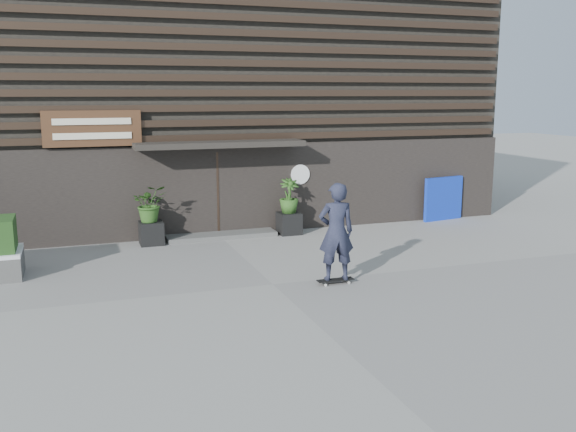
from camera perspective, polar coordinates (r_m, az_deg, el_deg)
name	(u,v)px	position (r m, az deg, el deg)	size (l,w,h in m)	color
ground	(273,284)	(13.12, -1.37, -6.17)	(80.00, 80.00, 0.00)	gray
entrance_step	(221,235)	(17.40, -6.04, -1.72)	(3.00, 0.80, 0.12)	#4C4C4A
planter_pot_left	(151,233)	(16.83, -12.21, -1.51)	(0.60, 0.60, 0.60)	black
bamboo_left	(150,204)	(16.69, -12.31, 1.11)	(0.86, 0.75, 0.96)	#2D591E
planter_pot_right	(289,223)	(17.68, 0.10, -0.66)	(0.60, 0.60, 0.60)	black
bamboo_right	(289,196)	(17.54, 0.10, 1.83)	(0.54, 0.54, 0.96)	#2D591E
blue_tarp	(443,199)	(20.15, 13.81, 1.53)	(1.43, 0.12, 1.34)	#0D2BB5
building	(182,90)	(22.23, -9.50, 11.15)	(18.00, 11.00, 8.00)	black
skateboarder	(336,232)	(12.91, 4.36, -1.44)	(0.80, 0.59, 2.11)	black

